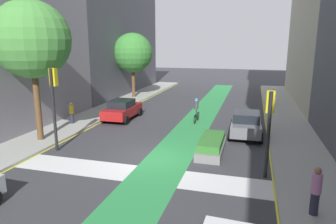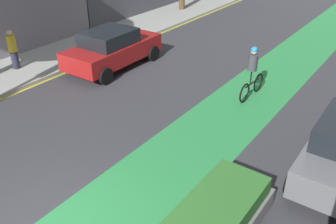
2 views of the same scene
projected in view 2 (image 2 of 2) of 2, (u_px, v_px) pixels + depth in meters
The scene contains 3 objects.
car_red_left_far at pixel (112, 48), 14.75m from camera, with size 2.08×4.23×1.57m.
cyclist_in_lane at pixel (253, 72), 12.25m from camera, with size 0.32×1.73×1.86m.
pedestrian_sidewalk_left_a at pixel (13, 50), 14.25m from camera, with size 0.34×0.34×1.55m.
Camera 2 is at (5.20, -2.90, 5.79)m, focal length 39.20 mm.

